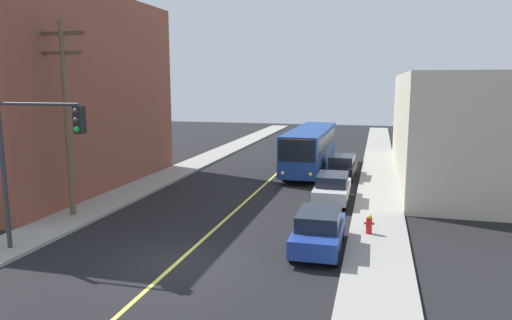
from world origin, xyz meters
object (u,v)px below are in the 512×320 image
object	(u,v)px
parked_car_silver	(332,188)
parked_car_blue	(319,230)
parked_car_black	(342,166)
fire_hydrant	(369,224)
utility_pole_near	(67,110)
traffic_signal_left_corner	(35,145)
city_bus	(310,147)

from	to	relation	value
parked_car_silver	parked_car_blue	bearing A→B (deg)	-88.56
parked_car_black	parked_car_blue	bearing A→B (deg)	-89.24
parked_car_black	fire_hydrant	xyz separation A→B (m)	(2.11, -12.63, -0.26)
utility_pole_near	fire_hydrant	world-z (taller)	utility_pole_near
fire_hydrant	traffic_signal_left_corner	bearing A→B (deg)	-156.35
parked_car_blue	parked_car_silver	size ratio (longest dim) A/B	1.00
parked_car_blue	parked_car_silver	bearing A→B (deg)	91.44
parked_car_silver	parked_car_black	size ratio (longest dim) A/B	0.99
parked_car_black	fire_hydrant	bearing A→B (deg)	-80.50
traffic_signal_left_corner	fire_hydrant	distance (m)	13.89
traffic_signal_left_corner	parked_car_black	bearing A→B (deg)	60.58
city_bus	fire_hydrant	distance (m)	15.66
parked_car_silver	city_bus	bearing A→B (deg)	105.27
parked_car_blue	traffic_signal_left_corner	xyz separation A→B (m)	(-10.35, -3.15, 3.46)
parked_car_black	traffic_signal_left_corner	world-z (taller)	traffic_signal_left_corner
traffic_signal_left_corner	fire_hydrant	xyz separation A→B (m)	(12.26, 5.37, -3.72)
parked_car_silver	traffic_signal_left_corner	world-z (taller)	traffic_signal_left_corner
city_bus	utility_pole_near	size ratio (longest dim) A/B	1.30
traffic_signal_left_corner	parked_car_blue	bearing A→B (deg)	16.95
city_bus	fire_hydrant	xyz separation A→B (m)	(4.65, -14.90, -1.23)
fire_hydrant	utility_pole_near	bearing A→B (deg)	-177.68
parked_car_silver	traffic_signal_left_corner	distance (m)	15.35
city_bus	utility_pole_near	world-z (taller)	utility_pole_near
city_bus	parked_car_black	distance (m)	3.55
city_bus	traffic_signal_left_corner	world-z (taller)	traffic_signal_left_corner
parked_car_blue	parked_car_black	size ratio (longest dim) A/B	0.99
parked_car_black	utility_pole_near	distance (m)	18.52
utility_pole_near	traffic_signal_left_corner	xyz separation A→B (m)	(2.04, -4.79, -1.01)
utility_pole_near	fire_hydrant	xyz separation A→B (m)	(14.30, 0.58, -4.73)
city_bus	parked_car_silver	world-z (taller)	city_bus
city_bus	parked_car_blue	size ratio (longest dim) A/B	2.76
parked_car_silver	utility_pole_near	xyz separation A→B (m)	(-12.18, -6.19, 4.47)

